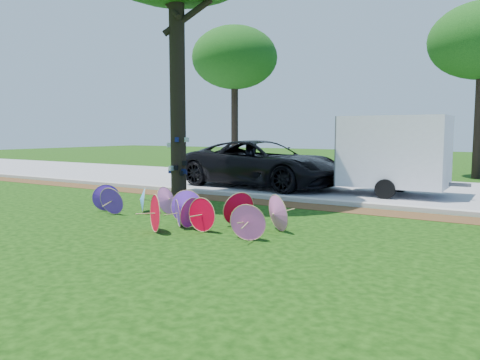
% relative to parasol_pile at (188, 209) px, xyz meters
% --- Properties ---
extents(ground, '(90.00, 90.00, 0.00)m').
position_rel_parasol_pile_xyz_m(ground, '(0.09, -0.80, -0.35)').
color(ground, black).
rests_on(ground, ground).
extents(mulch_strip, '(90.00, 1.00, 0.01)m').
position_rel_parasol_pile_xyz_m(mulch_strip, '(0.09, 3.70, -0.35)').
color(mulch_strip, '#472D16').
rests_on(mulch_strip, ground).
extents(curb, '(90.00, 0.30, 0.12)m').
position_rel_parasol_pile_xyz_m(curb, '(0.09, 4.40, -0.29)').
color(curb, '#B7B5AD').
rests_on(curb, ground).
extents(street, '(90.00, 8.00, 0.01)m').
position_rel_parasol_pile_xyz_m(street, '(0.09, 8.55, -0.35)').
color(street, gray).
rests_on(street, ground).
extents(parasol_pile, '(5.42, 2.35, 0.77)m').
position_rel_parasol_pile_xyz_m(parasol_pile, '(0.00, 0.00, 0.00)').
color(parasol_pile, '#5B25B8').
rests_on(parasol_pile, ground).
extents(black_van, '(6.32, 3.42, 1.69)m').
position_rel_parasol_pile_xyz_m(black_van, '(-2.03, 6.99, 0.49)').
color(black_van, black).
rests_on(black_van, ground).
extents(cargo_trailer, '(3.13, 1.98, 2.79)m').
position_rel_parasol_pile_xyz_m(cargo_trailer, '(2.62, 7.15, 1.04)').
color(cargo_trailer, white).
rests_on(cargo_trailer, ground).
extents(bg_trees, '(20.85, 6.51, 7.40)m').
position_rel_parasol_pile_xyz_m(bg_trees, '(2.34, 14.10, 5.41)').
color(bg_trees, black).
rests_on(bg_trees, ground).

